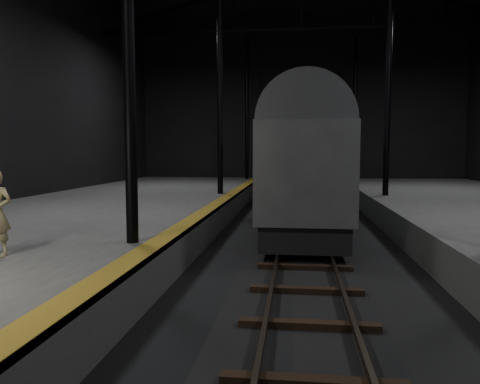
# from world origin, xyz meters

# --- Properties ---
(ground) EXTENTS (44.00, 44.00, 0.00)m
(ground) POSITION_xyz_m (0.00, 0.00, 0.00)
(ground) COLOR black
(ground) RESTS_ON ground
(platform_left) EXTENTS (9.00, 43.80, 1.00)m
(platform_left) POSITION_xyz_m (-7.50, 0.00, 0.50)
(platform_left) COLOR #494947
(platform_left) RESTS_ON ground
(tactile_strip) EXTENTS (0.50, 43.80, 0.01)m
(tactile_strip) POSITION_xyz_m (-3.25, 0.00, 1.00)
(tactile_strip) COLOR olive
(tactile_strip) RESTS_ON platform_left
(track) EXTENTS (2.40, 43.00, 0.24)m
(track) POSITION_xyz_m (0.00, 0.00, 0.07)
(track) COLOR #3F3328
(track) RESTS_ON ground
(train) EXTENTS (2.83, 18.88, 5.05)m
(train) POSITION_xyz_m (-0.00, 7.82, 2.82)
(train) COLOR gray
(train) RESTS_ON ground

